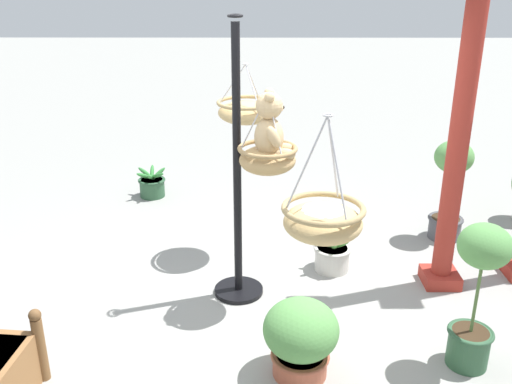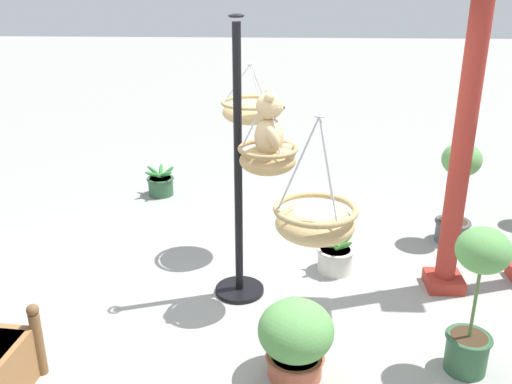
{
  "view_description": "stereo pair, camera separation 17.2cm",
  "coord_description": "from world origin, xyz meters",
  "px_view_note": "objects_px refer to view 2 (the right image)",
  "views": [
    {
      "loc": [
        4.24,
        0.08,
        2.76
      ],
      "look_at": [
        -0.03,
        0.06,
        1.06
      ],
      "focal_mm": 39.9,
      "sensor_mm": 36.0,
      "label": 1
    },
    {
      "loc": [
        4.24,
        0.25,
        2.76
      ],
      "look_at": [
        -0.03,
        0.06,
        1.06
      ],
      "focal_mm": 39.9,
      "sensor_mm": 36.0,
      "label": 2
    }
  ],
  "objects_px": {
    "potted_plant_fern_front": "(476,294)",
    "display_pole_central": "(239,216)",
    "hanging_basket_with_teddy": "(268,158)",
    "teddy_bear": "(271,129)",
    "greenhouse_pillar_right": "(463,141)",
    "hanging_basket_left_high": "(250,111)",
    "potted_plant_trailing_ivy": "(335,257)",
    "potted_plant_conical_shrub": "(458,187)",
    "potted_plant_tall_leafy": "(296,338)",
    "potted_plant_bushy_green": "(161,184)",
    "hanging_basket_right_low": "(315,221)"
  },
  "relations": [
    {
      "from": "hanging_basket_right_low",
      "to": "potted_plant_trailing_ivy",
      "type": "height_order",
      "value": "hanging_basket_right_low"
    },
    {
      "from": "potted_plant_fern_front",
      "to": "hanging_basket_left_high",
      "type": "bearing_deg",
      "value": -137.41
    },
    {
      "from": "hanging_basket_right_low",
      "to": "potted_plant_tall_leafy",
      "type": "xyz_separation_m",
      "value": [
        -0.28,
        -0.08,
        -1.04
      ]
    },
    {
      "from": "display_pole_central",
      "to": "potted_plant_fern_front",
      "type": "bearing_deg",
      "value": 60.08
    },
    {
      "from": "hanging_basket_right_low",
      "to": "potted_plant_trailing_ivy",
      "type": "bearing_deg",
      "value": 169.63
    },
    {
      "from": "potted_plant_tall_leafy",
      "to": "greenhouse_pillar_right",
      "type": "bearing_deg",
      "value": 132.41
    },
    {
      "from": "greenhouse_pillar_right",
      "to": "potted_plant_tall_leafy",
      "type": "bearing_deg",
      "value": -47.59
    },
    {
      "from": "teddy_bear",
      "to": "potted_plant_conical_shrub",
      "type": "distance_m",
      "value": 2.5
    },
    {
      "from": "hanging_basket_with_teddy",
      "to": "teddy_bear",
      "type": "bearing_deg",
      "value": 90.0
    },
    {
      "from": "hanging_basket_left_high",
      "to": "potted_plant_fern_front",
      "type": "distance_m",
      "value": 2.61
    },
    {
      "from": "greenhouse_pillar_right",
      "to": "potted_plant_bushy_green",
      "type": "height_order",
      "value": "greenhouse_pillar_right"
    },
    {
      "from": "potted_plant_conical_shrub",
      "to": "potted_plant_trailing_ivy",
      "type": "distance_m",
      "value": 1.56
    },
    {
      "from": "teddy_bear",
      "to": "potted_plant_bushy_green",
      "type": "bearing_deg",
      "value": -149.35
    },
    {
      "from": "potted_plant_fern_front",
      "to": "potted_plant_tall_leafy",
      "type": "bearing_deg",
      "value": -84.86
    },
    {
      "from": "greenhouse_pillar_right",
      "to": "hanging_basket_left_high",
      "type": "bearing_deg",
      "value": -109.86
    },
    {
      "from": "potted_plant_fern_front",
      "to": "display_pole_central",
      "type": "bearing_deg",
      "value": -119.92
    },
    {
      "from": "potted_plant_bushy_green",
      "to": "potted_plant_tall_leafy",
      "type": "bearing_deg",
      "value": 25.96
    },
    {
      "from": "hanging_basket_with_teddy",
      "to": "potted_plant_trailing_ivy",
      "type": "bearing_deg",
      "value": 131.76
    },
    {
      "from": "potted_plant_fern_front",
      "to": "potted_plant_trailing_ivy",
      "type": "height_order",
      "value": "potted_plant_fern_front"
    },
    {
      "from": "greenhouse_pillar_right",
      "to": "potted_plant_fern_front",
      "type": "height_order",
      "value": "greenhouse_pillar_right"
    },
    {
      "from": "display_pole_central",
      "to": "potted_plant_bushy_green",
      "type": "relative_size",
      "value": 5.69
    },
    {
      "from": "potted_plant_tall_leafy",
      "to": "potted_plant_trailing_ivy",
      "type": "xyz_separation_m",
      "value": [
        -1.53,
        0.41,
        -0.17
      ]
    },
    {
      "from": "potted_plant_tall_leafy",
      "to": "hanging_basket_with_teddy",
      "type": "bearing_deg",
      "value": -166.47
    },
    {
      "from": "display_pole_central",
      "to": "potted_plant_fern_front",
      "type": "relative_size",
      "value": 2.13
    },
    {
      "from": "potted_plant_trailing_ivy",
      "to": "potted_plant_conical_shrub",
      "type": "bearing_deg",
      "value": 118.39
    },
    {
      "from": "potted_plant_tall_leafy",
      "to": "hanging_basket_right_low",
      "type": "bearing_deg",
      "value": 16.74
    },
    {
      "from": "potted_plant_conical_shrub",
      "to": "potted_plant_trailing_ivy",
      "type": "relative_size",
      "value": 2.79
    },
    {
      "from": "greenhouse_pillar_right",
      "to": "hanging_basket_with_teddy",
      "type": "bearing_deg",
      "value": -78.96
    },
    {
      "from": "hanging_basket_with_teddy",
      "to": "teddy_bear",
      "type": "height_order",
      "value": "teddy_bear"
    },
    {
      "from": "hanging_basket_with_teddy",
      "to": "potted_plant_fern_front",
      "type": "relative_size",
      "value": 0.57
    },
    {
      "from": "potted_plant_fern_front",
      "to": "hanging_basket_with_teddy",
      "type": "bearing_deg",
      "value": -119.74
    },
    {
      "from": "potted_plant_trailing_ivy",
      "to": "hanging_basket_left_high",
      "type": "bearing_deg",
      "value": -115.42
    },
    {
      "from": "display_pole_central",
      "to": "potted_plant_bushy_green",
      "type": "distance_m",
      "value": 2.67
    },
    {
      "from": "potted_plant_fern_front",
      "to": "potted_plant_conical_shrub",
      "type": "xyz_separation_m",
      "value": [
        -2.13,
        0.48,
        -0.02
      ]
    },
    {
      "from": "potted_plant_fern_front",
      "to": "potted_plant_conical_shrub",
      "type": "relative_size",
      "value": 1.04
    },
    {
      "from": "teddy_bear",
      "to": "potted_plant_conical_shrub",
      "type": "bearing_deg",
      "value": 123.63
    },
    {
      "from": "display_pole_central",
      "to": "potted_plant_tall_leafy",
      "type": "height_order",
      "value": "display_pole_central"
    },
    {
      "from": "potted_plant_tall_leafy",
      "to": "hanging_basket_left_high",
      "type": "bearing_deg",
      "value": -167.66
    },
    {
      "from": "potted_plant_conical_shrub",
      "to": "hanging_basket_left_high",
      "type": "bearing_deg",
      "value": -81.78
    },
    {
      "from": "greenhouse_pillar_right",
      "to": "potted_plant_fern_front",
      "type": "distance_m",
      "value": 1.4
    },
    {
      "from": "hanging_basket_right_low",
      "to": "potted_plant_fern_front",
      "type": "relative_size",
      "value": 0.67
    },
    {
      "from": "teddy_bear",
      "to": "potted_plant_bushy_green",
      "type": "relative_size",
      "value": 1.28
    },
    {
      "from": "display_pole_central",
      "to": "hanging_basket_left_high",
      "type": "xyz_separation_m",
      "value": [
        -0.82,
        0.06,
        0.73
      ]
    },
    {
      "from": "hanging_basket_left_high",
      "to": "potted_plant_tall_leafy",
      "type": "distance_m",
      "value": 2.29
    },
    {
      "from": "potted_plant_fern_front",
      "to": "potted_plant_trailing_ivy",
      "type": "distance_m",
      "value": 1.72
    },
    {
      "from": "potted_plant_bushy_green",
      "to": "potted_plant_trailing_ivy",
      "type": "distance_m",
      "value": 2.81
    },
    {
      "from": "teddy_bear",
      "to": "hanging_basket_left_high",
      "type": "height_order",
      "value": "hanging_basket_left_high"
    },
    {
      "from": "potted_plant_conical_shrub",
      "to": "hanging_basket_with_teddy",
      "type": "bearing_deg",
      "value": -56.71
    },
    {
      "from": "display_pole_central",
      "to": "hanging_basket_with_teddy",
      "type": "distance_m",
      "value": 0.65
    },
    {
      "from": "potted_plant_fern_front",
      "to": "greenhouse_pillar_right",
      "type": "bearing_deg",
      "value": 172.84
    }
  ]
}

